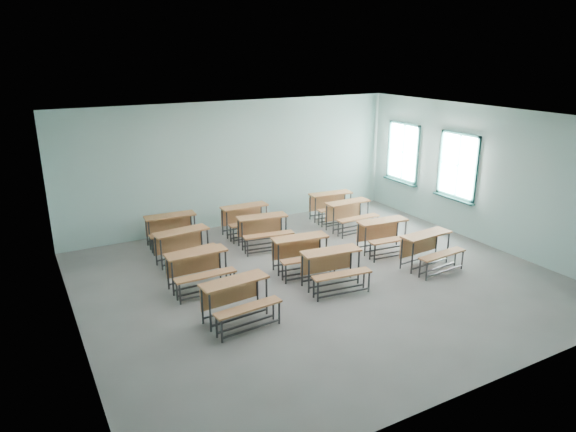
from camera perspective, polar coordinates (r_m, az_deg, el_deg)
name	(u,v)px	position (r m, az deg, el deg)	size (l,w,h in m)	color
room	(323,202)	(9.90, 3.88, 1.58)	(9.04, 8.04, 3.24)	slate
desk_unit_r0c0	(238,295)	(8.69, -5.62, -8.76)	(1.22, 0.87, 0.73)	#A3663A
desk_unit_r0c1	(333,264)	(9.89, 5.05, -5.30)	(1.25, 0.91, 0.73)	#A3663A
desk_unit_r0c2	(429,246)	(11.14, 15.42, -3.19)	(1.22, 0.86, 0.73)	#A3663A
desk_unit_r1c0	(199,265)	(9.94, -9.89, -5.39)	(1.17, 0.79, 0.73)	#A3663A
desk_unit_r1c1	(302,249)	(10.55, 1.55, -3.71)	(1.25, 0.92, 0.73)	#A3663A
desk_unit_r1c2	(385,232)	(11.76, 10.69, -1.70)	(1.23, 0.89, 0.73)	#A3663A
desk_unit_r2c0	(184,242)	(11.14, -11.49, -2.89)	(1.24, 0.90, 0.73)	#A3663A
desk_unit_r2c1	(264,227)	(11.86, -2.72, -1.22)	(1.26, 0.93, 0.73)	#A3663A
desk_unit_r2c2	(350,211)	(13.08, 6.89, 0.50)	(1.17, 0.79, 0.73)	#A3663A
desk_unit_r3c0	(172,226)	(12.22, -12.80, -1.08)	(1.20, 0.84, 0.73)	#A3663A
desk_unit_r3c1	(246,216)	(12.68, -4.66, 0.02)	(1.17, 0.79, 0.73)	#A3663A
desk_unit_r3c2	(332,202)	(13.82, 4.95, 1.52)	(1.23, 0.89, 0.73)	#A3663A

